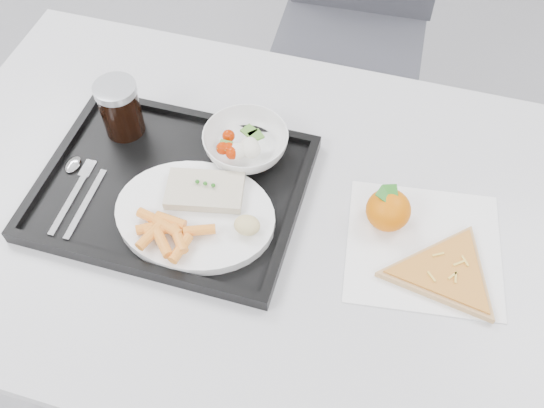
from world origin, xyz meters
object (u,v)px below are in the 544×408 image
Objects in this scene: table at (249,229)px; tray at (172,188)px; salad_bowl at (246,143)px; pizza_slice at (446,273)px; dinner_plate at (195,215)px; chair at (355,11)px; cola_glass at (120,108)px; tangerine at (388,210)px.

table is 0.16m from tray.
tray is at bearing -132.25° from salad_bowl.
dinner_plate is at bearing -177.96° from pizza_slice.
chair is 8.61× the size of cola_glass.
chair is at bearing 83.41° from dinner_plate.
salad_bowl is at bearing 2.16° from cola_glass.
cola_glass is at bearing -111.31° from chair.
chair reaches higher than tray.
chair is 0.92m from tray.
tangerine is (0.20, -0.84, 0.25)m from chair.
dinner_plate is at bearing -102.90° from salad_bowl.
chair reaches higher than tangerine.
cola_glass is 0.51m from tangerine.
tangerine is at bearing 8.77° from table.
chair is 0.90m from tangerine.
chair is 0.99m from pizza_slice.
chair reaches higher than pizza_slice.
pizza_slice is at bearing -4.39° from tray.
chair is 0.97m from dinner_plate.
salad_bowl reaches higher than pizza_slice.
table is 1.29× the size of chair.
salad_bowl is (0.04, 0.16, 0.01)m from dinner_plate.
tray is 0.08m from dinner_plate.
tray reaches higher than table.
cola_glass is at bearing 142.24° from tray.
cola_glass reaches higher than tangerine.
pizza_slice is at bearing -12.81° from cola_glass.
tray is 0.18m from cola_glass.
cola_glass is at bearing 141.80° from dinner_plate.
pizza_slice is at bearing 2.04° from dinner_plate.
dinner_plate is at bearing -38.20° from cola_glass.
tangerine is 0.29× the size of pizza_slice.
pizza_slice is at bearing -6.78° from table.
cola_glass is 1.31× the size of tangerine.
dinner_plate is (0.06, -0.05, 0.02)m from tray.
dinner_plate is 0.95× the size of pizza_slice.
dinner_plate is 0.32m from tangerine.
chair is 3.44× the size of dinner_plate.
pizza_slice is (0.61, -0.14, -0.06)m from cola_glass.
chair is at bearing 68.69° from cola_glass.
chair is at bearing 84.77° from salad_bowl.
tray is at bearing -101.02° from chair.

